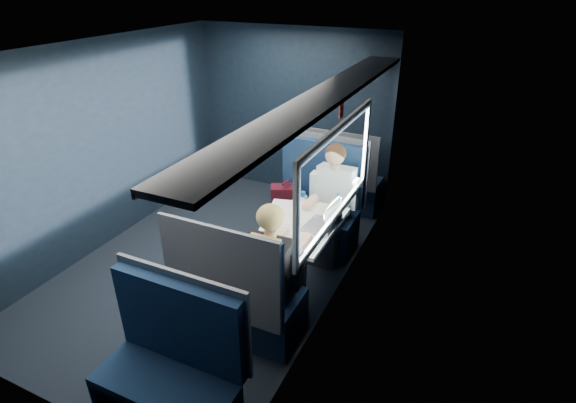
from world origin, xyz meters
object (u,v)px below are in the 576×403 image
at_px(seat_row_back, 172,377).
at_px(cup, 335,204).
at_px(seat_bay_far, 240,298).
at_px(laptop, 326,221).
at_px(seat_bay_near, 314,210).
at_px(table, 300,230).
at_px(bottle_small, 338,206).
at_px(man, 332,197).
at_px(seat_row_front, 341,181).
at_px(woman, 274,265).

relative_size(seat_row_back, cup, 13.95).
xyz_separation_m(seat_bay_far, laptop, (0.43, 0.90, 0.40)).
xyz_separation_m(seat_bay_near, seat_row_back, (0.02, -2.67, -0.01)).
xyz_separation_m(table, bottle_small, (0.27, 0.32, 0.18)).
bearing_deg(seat_bay_near, man, -32.61).
xyz_separation_m(table, seat_row_front, (-0.18, 1.80, -0.25)).
relative_size(table, woman, 0.76).
xyz_separation_m(table, woman, (0.07, -0.71, 0.06)).
bearing_deg(seat_row_front, table, -84.20).
bearing_deg(laptop, bottle_small, 87.27).
bearing_deg(man, seat_row_back, -95.72).
bearing_deg(seat_bay_near, seat_row_back, -89.65).
xyz_separation_m(seat_row_back, bottle_small, (0.45, 2.12, 0.43)).
bearing_deg(cup, seat_row_back, -99.57).
bearing_deg(seat_bay_far, seat_row_back, -90.00).
relative_size(seat_bay_far, cup, 15.15).
relative_size(table, bottle_small, 4.29).
distance_m(seat_row_front, cup, 1.46).
bearing_deg(table, laptop, 6.39).
height_order(seat_bay_far, laptop, seat_bay_far).
height_order(seat_row_back, laptop, seat_row_back).
height_order(woman, cup, woman).
bearing_deg(bottle_small, seat_row_back, -101.95).
xyz_separation_m(seat_bay_near, laptop, (0.45, -0.84, 0.39)).
distance_m(seat_bay_near, seat_row_front, 0.93).
distance_m(table, bottle_small, 0.45).
height_order(seat_bay_far, seat_row_back, seat_bay_far).
height_order(table, cup, cup).
bearing_deg(seat_row_back, seat_row_front, 90.00).
distance_m(seat_bay_far, woman, 0.43).
distance_m(seat_bay_far, cup, 1.42).
bearing_deg(seat_row_front, seat_bay_far, -90.00).
distance_m(seat_bay_near, bottle_small, 0.83).
bearing_deg(bottle_small, woman, -100.89).
bearing_deg(woman, bottle_small, 79.11).
height_order(man, laptop, man).
xyz_separation_m(man, cup, (0.13, -0.26, 0.06)).
height_order(seat_bay_far, cup, seat_bay_far).
xyz_separation_m(seat_bay_near, cup, (0.39, -0.43, 0.36)).
relative_size(table, seat_row_front, 0.86).
bearing_deg(seat_row_back, cup, 80.43).
bearing_deg(seat_row_front, seat_bay_near, -90.99).
bearing_deg(table, cup, 66.15).
height_order(seat_bay_near, seat_row_back, seat_bay_near).
distance_m(man, bottle_small, 0.45).
xyz_separation_m(seat_row_front, man, (0.25, -1.10, 0.31)).
height_order(seat_row_front, laptop, seat_row_front).
height_order(seat_row_back, man, man).
height_order(table, woman, woman).
relative_size(man, bottle_small, 5.68).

